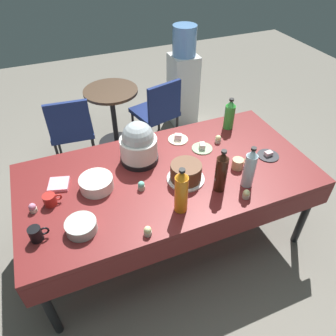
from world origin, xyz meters
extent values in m
plane|color=slate|center=(0.00, 0.00, 0.00)|extent=(9.00, 9.00, 0.00)
cube|color=maroon|center=(0.00, 0.00, 0.73)|extent=(2.20, 1.10, 0.04)
cylinder|color=black|center=(-1.02, -0.47, 0.35)|extent=(0.06, 0.06, 0.71)
cylinder|color=black|center=(1.02, -0.47, 0.35)|extent=(0.06, 0.06, 0.71)
cylinder|color=black|center=(-1.02, 0.47, 0.35)|extent=(0.06, 0.06, 0.71)
cylinder|color=black|center=(1.02, 0.47, 0.35)|extent=(0.06, 0.06, 0.71)
cube|color=maroon|center=(0.00, -0.55, 0.62)|extent=(2.20, 0.01, 0.18)
cube|color=maroon|center=(0.00, 0.55, 0.62)|extent=(2.20, 0.01, 0.18)
cylinder|color=silver|center=(0.09, -0.11, 0.76)|extent=(0.28, 0.28, 0.01)
cylinder|color=brown|center=(0.09, -0.11, 0.82)|extent=(0.23, 0.23, 0.12)
cylinder|color=brown|center=(0.09, -0.11, 0.88)|extent=(0.22, 0.22, 0.01)
cylinder|color=black|center=(-0.15, 0.23, 0.77)|extent=(0.30, 0.30, 0.04)
cylinder|color=white|center=(-0.15, 0.23, 0.87)|extent=(0.29, 0.29, 0.16)
sphere|color=#B2BCC1|center=(-0.15, 0.23, 0.97)|extent=(0.24, 0.24, 0.24)
cylinder|color=#B2C6BC|center=(-0.70, -0.29, 0.79)|extent=(0.19, 0.19, 0.07)
cylinder|color=silver|center=(-0.53, 0.04, 0.79)|extent=(0.24, 0.24, 0.09)
cylinder|color=#2D2D33|center=(0.82, -0.11, 0.75)|extent=(0.17, 0.17, 0.01)
cube|color=beige|center=(0.82, -0.11, 0.77)|extent=(0.06, 0.05, 0.03)
cylinder|color=beige|center=(0.24, 0.36, 0.75)|extent=(0.17, 0.17, 0.01)
cube|color=beige|center=(0.24, 0.36, 0.78)|extent=(0.07, 0.06, 0.05)
cylinder|color=#8CA87F|center=(0.37, 0.17, 0.75)|extent=(0.17, 0.17, 0.01)
cube|color=white|center=(0.37, 0.17, 0.78)|extent=(0.06, 0.07, 0.04)
cylinder|color=beige|center=(-0.33, -0.48, 0.77)|extent=(0.05, 0.05, 0.03)
sphere|color=beige|center=(-0.33, -0.48, 0.79)|extent=(0.05, 0.05, 0.05)
cylinder|color=beige|center=(-0.96, -0.02, 0.77)|extent=(0.05, 0.05, 0.03)
sphere|color=pink|center=(-0.96, -0.02, 0.79)|extent=(0.05, 0.05, 0.05)
cylinder|color=beige|center=(0.54, 0.21, 0.77)|extent=(0.05, 0.05, 0.03)
sphere|color=beige|center=(0.54, 0.21, 0.79)|extent=(0.05, 0.05, 0.05)
cylinder|color=beige|center=(-0.24, -0.09, 0.77)|extent=(0.05, 0.05, 0.03)
sphere|color=#6BC6B2|center=(-0.24, -0.09, 0.79)|extent=(0.05, 0.05, 0.05)
cylinder|color=beige|center=(0.40, -0.44, 0.77)|extent=(0.05, 0.05, 0.03)
sphere|color=beige|center=(0.40, -0.44, 0.79)|extent=(0.05, 0.05, 0.05)
cylinder|color=green|center=(0.73, 0.37, 0.86)|extent=(0.09, 0.09, 0.22)
cone|color=green|center=(0.73, 0.37, 0.99)|extent=(0.08, 0.08, 0.05)
cylinder|color=black|center=(0.73, 0.37, 1.03)|extent=(0.04, 0.04, 0.02)
cylinder|color=#33190F|center=(0.27, -0.29, 0.89)|extent=(0.08, 0.08, 0.27)
cone|color=#33190F|center=(0.27, -0.29, 1.05)|extent=(0.07, 0.07, 0.05)
cylinder|color=black|center=(0.27, -0.29, 1.08)|extent=(0.04, 0.04, 0.02)
cylinder|color=silver|center=(0.48, -0.33, 0.88)|extent=(0.08, 0.08, 0.26)
cone|color=silver|center=(0.48, -0.33, 1.04)|extent=(0.07, 0.07, 0.05)
cylinder|color=black|center=(0.48, -0.33, 1.07)|extent=(0.04, 0.04, 0.02)
cylinder|color=orange|center=(-0.06, -0.36, 0.89)|extent=(0.09, 0.09, 0.28)
cone|color=orange|center=(-0.06, -0.36, 1.05)|extent=(0.08, 0.08, 0.05)
cylinder|color=black|center=(-0.06, -0.36, 1.09)|extent=(0.04, 0.04, 0.02)
cylinder|color=black|center=(-0.96, -0.26, 0.80)|extent=(0.08, 0.08, 0.10)
torus|color=black|center=(-0.91, -0.26, 0.80)|extent=(0.06, 0.01, 0.06)
cylinder|color=tan|center=(0.51, -0.14, 0.79)|extent=(0.09, 0.09, 0.08)
torus|color=tan|center=(0.57, -0.14, 0.79)|extent=(0.05, 0.01, 0.05)
cylinder|color=#B2231E|center=(-0.85, 0.01, 0.79)|extent=(0.09, 0.09, 0.08)
torus|color=#B2231E|center=(-0.79, 0.01, 0.79)|extent=(0.05, 0.01, 0.05)
cube|color=pink|center=(-0.77, 0.17, 0.76)|extent=(0.17, 0.17, 0.02)
cube|color=navy|center=(-0.55, 1.40, 0.42)|extent=(0.48, 0.48, 0.05)
cube|color=navy|center=(-0.57, 1.20, 0.65)|extent=(0.42, 0.08, 0.40)
cylinder|color=black|center=(-0.34, 1.57, 0.20)|extent=(0.03, 0.03, 0.40)
cylinder|color=black|center=(-0.72, 1.60, 0.20)|extent=(0.03, 0.03, 0.40)
cylinder|color=black|center=(-0.38, 1.19, 0.20)|extent=(0.03, 0.03, 0.40)
cylinder|color=black|center=(-0.76, 1.23, 0.20)|extent=(0.03, 0.03, 0.40)
cube|color=navy|center=(0.40, 1.40, 0.42)|extent=(0.54, 0.54, 0.05)
cube|color=navy|center=(0.45, 1.20, 0.65)|extent=(0.41, 0.14, 0.40)
cylinder|color=black|center=(0.54, 1.63, 0.20)|extent=(0.04, 0.04, 0.40)
cylinder|color=black|center=(0.17, 1.53, 0.20)|extent=(0.04, 0.04, 0.40)
cylinder|color=black|center=(0.63, 1.26, 0.20)|extent=(0.04, 0.04, 0.40)
cylinder|color=black|center=(0.26, 1.17, 0.20)|extent=(0.04, 0.04, 0.40)
cylinder|color=#473323|center=(-0.05, 1.55, 0.70)|extent=(0.60, 0.60, 0.03)
cylinder|color=black|center=(-0.05, 1.55, 0.35)|extent=(0.06, 0.06, 0.67)
cylinder|color=black|center=(-0.05, 1.55, 0.01)|extent=(0.44, 0.44, 0.02)
cube|color=silver|center=(0.91, 1.73, 0.45)|extent=(0.32, 0.32, 0.90)
cylinder|color=#6699D8|center=(0.91, 1.73, 1.07)|extent=(0.28, 0.28, 0.34)
camera|label=1|loc=(-0.68, -1.66, 2.33)|focal=34.01mm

